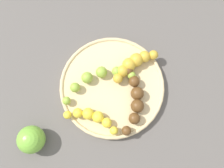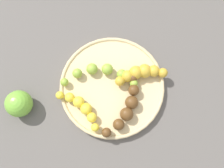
{
  "view_description": "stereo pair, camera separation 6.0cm",
  "coord_description": "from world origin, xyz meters",
  "px_view_note": "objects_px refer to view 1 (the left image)",
  "views": [
    {
      "loc": [
        0.14,
        -0.04,
        0.62
      ],
      "look_at": [
        0.0,
        0.0,
        0.04
      ],
      "focal_mm": 38.09,
      "sensor_mm": 36.0,
      "label": 1
    },
    {
      "loc": [
        0.15,
        0.02,
        0.62
      ],
      "look_at": [
        0.0,
        0.0,
        0.04
      ],
      "focal_mm": 38.09,
      "sensor_mm": 36.0,
      "label": 2
    }
  ],
  "objects_px": {
    "banana_spotted": "(134,63)",
    "apple_green": "(31,139)",
    "banana_yellow": "(92,117)",
    "banana_overripe": "(135,100)",
    "fruit_bowl": "(112,86)",
    "banana_green": "(96,79)"
  },
  "relations": [
    {
      "from": "banana_spotted",
      "to": "apple_green",
      "type": "relative_size",
      "value": 1.96
    },
    {
      "from": "banana_spotted",
      "to": "banana_yellow",
      "type": "xyz_separation_m",
      "value": [
        0.1,
        -0.14,
        -0.0
      ]
    },
    {
      "from": "banana_spotted",
      "to": "banana_overripe",
      "type": "distance_m",
      "value": 0.1
    },
    {
      "from": "banana_spotted",
      "to": "banana_overripe",
      "type": "bearing_deg",
      "value": 146.05
    },
    {
      "from": "banana_yellow",
      "to": "banana_overripe",
      "type": "distance_m",
      "value": 0.11
    },
    {
      "from": "fruit_bowl",
      "to": "banana_green",
      "type": "distance_m",
      "value": 0.05
    },
    {
      "from": "banana_spotted",
      "to": "banana_overripe",
      "type": "relative_size",
      "value": 0.79
    },
    {
      "from": "fruit_bowl",
      "to": "banana_overripe",
      "type": "distance_m",
      "value": 0.07
    },
    {
      "from": "fruit_bowl",
      "to": "banana_spotted",
      "type": "distance_m",
      "value": 0.08
    },
    {
      "from": "banana_spotted",
      "to": "banana_green",
      "type": "xyz_separation_m",
      "value": [
        0.01,
        -0.11,
        -0.0
      ]
    },
    {
      "from": "banana_green",
      "to": "banana_overripe",
      "type": "xyz_separation_m",
      "value": [
        0.08,
        0.08,
        0.0
      ]
    },
    {
      "from": "banana_yellow",
      "to": "banana_overripe",
      "type": "height_order",
      "value": "banana_overripe"
    },
    {
      "from": "banana_green",
      "to": "apple_green",
      "type": "distance_m",
      "value": 0.22
    },
    {
      "from": "fruit_bowl",
      "to": "apple_green",
      "type": "distance_m",
      "value": 0.24
    },
    {
      "from": "banana_spotted",
      "to": "banana_green",
      "type": "relative_size",
      "value": 0.67
    },
    {
      "from": "banana_overripe",
      "to": "apple_green",
      "type": "xyz_separation_m",
      "value": [
        0.02,
        -0.27,
        -0.0
      ]
    },
    {
      "from": "banana_spotted",
      "to": "banana_yellow",
      "type": "relative_size",
      "value": 1.11
    },
    {
      "from": "banana_green",
      "to": "fruit_bowl",
      "type": "bearing_deg",
      "value": -132.3
    },
    {
      "from": "fruit_bowl",
      "to": "banana_yellow",
      "type": "bearing_deg",
      "value": -46.8
    },
    {
      "from": "banana_spotted",
      "to": "banana_overripe",
      "type": "xyz_separation_m",
      "value": [
        0.09,
        -0.03,
        -0.0
      ]
    },
    {
      "from": "banana_green",
      "to": "apple_green",
      "type": "height_order",
      "value": "apple_green"
    },
    {
      "from": "fruit_bowl",
      "to": "banana_overripe",
      "type": "height_order",
      "value": "banana_overripe"
    }
  ]
}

